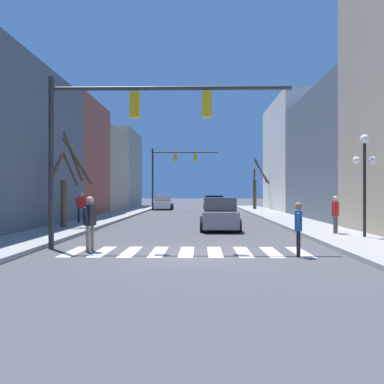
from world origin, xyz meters
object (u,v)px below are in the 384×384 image
car_parked_left_mid (214,204)px  pedestrian_near_right_corner (335,211)px  car_at_intersection (163,203)px  traffic_signal_far (171,165)px  street_tree_left_near (67,184)px  street_tree_left_mid (256,186)px  pedestrian_waiting_at_curb (298,224)px  pedestrian_crossing_street (90,219)px  street_lamp_right_corner (365,164)px  pedestrian_on_left_sidewalk (81,204)px  car_driving_away_lane (219,215)px  traffic_signal_near (125,122)px

car_parked_left_mid → pedestrian_near_right_corner: size_ratio=3.01×
car_at_intersection → traffic_signal_far: bearing=-154.5°
street_tree_left_near → street_tree_left_mid: size_ratio=0.90×
street_tree_left_near → pedestrian_waiting_at_curb: bearing=-43.6°
pedestrian_crossing_street → street_tree_left_near: bearing=35.8°
street_lamp_right_corner → street_tree_left_near: bearing=160.0°
pedestrian_crossing_street → pedestrian_waiting_at_curb: size_ratio=1.10×
car_at_intersection → street_tree_left_near: size_ratio=0.91×
pedestrian_on_left_sidewalk → pedestrian_waiting_at_curb: bearing=113.9°
pedestrian_near_right_corner → street_lamp_right_corner: bearing=56.5°
street_lamp_right_corner → car_driving_away_lane: street_lamp_right_corner is taller
street_lamp_right_corner → pedestrian_on_left_sidewalk: size_ratio=2.29×
traffic_signal_far → pedestrian_on_left_sidewalk: traffic_signal_far is taller
car_driving_away_lane → car_parked_left_mid: bearing=-0.8°
traffic_signal_near → street_tree_left_mid: size_ratio=1.51×
street_lamp_right_corner → pedestrian_on_left_sidewalk: street_lamp_right_corner is taller
street_lamp_right_corner → car_parked_left_mid: (-5.22, 24.96, -2.27)m
pedestrian_on_left_sidewalk → car_parked_left_mid: bearing=-130.1°
car_parked_left_mid → pedestrian_crossing_street: size_ratio=2.72×
car_parked_left_mid → street_tree_left_near: 21.73m
traffic_signal_far → car_driving_away_lane: traffic_signal_far is taller
pedestrian_on_left_sidewalk → traffic_signal_far: bearing=-114.9°
traffic_signal_far → pedestrian_crossing_street: traffic_signal_far is taller
car_driving_away_lane → pedestrian_near_right_corner: size_ratio=2.60×
traffic_signal_near → pedestrian_near_right_corner: size_ratio=5.08×
car_parked_left_mid → car_at_intersection: (-5.34, 6.00, -0.02)m
street_lamp_right_corner → pedestrian_waiting_at_curb: 6.03m
traffic_signal_far → pedestrian_near_right_corner: (8.81, -27.25, -3.58)m
traffic_signal_far → pedestrian_waiting_at_curb: size_ratio=4.29×
pedestrian_crossing_street → street_tree_left_mid: bearing=-1.5°
pedestrian_on_left_sidewalk → street_tree_left_near: size_ratio=0.36×
traffic_signal_far → car_driving_away_lane: 24.66m
pedestrian_near_right_corner → street_tree_left_near: street_tree_left_near is taller
car_parked_left_mid → car_driving_away_lane: 20.24m
pedestrian_on_left_sidewalk → street_tree_left_near: (0.14, -3.26, 1.14)m
car_parked_left_mid → pedestrian_near_right_corner: 23.91m
traffic_signal_far → car_driving_away_lane: size_ratio=1.66×
street_lamp_right_corner → pedestrian_near_right_corner: (-0.70, 1.48, -1.92)m
street_lamp_right_corner → pedestrian_on_left_sidewalk: (-13.37, 8.08, -1.82)m
car_driving_away_lane → pedestrian_crossing_street: (-4.48, -8.16, 0.29)m
street_lamp_right_corner → car_at_intersection: (-10.56, 30.95, -2.29)m
car_driving_away_lane → pedestrian_near_right_corner: (4.81, -3.24, 0.34)m
pedestrian_near_right_corner → traffic_signal_far: bearing=-130.9°
car_parked_left_mid → street_tree_left_mid: street_tree_left_mid is taller
traffic_signal_near → car_at_intersection: size_ratio=1.84×
car_driving_away_lane → pedestrian_waiting_at_curb: (1.97, -9.13, 0.19)m
traffic_signal_far → pedestrian_waiting_at_curb: 33.89m
car_driving_away_lane → car_at_intersection: car_driving_away_lane is taller
pedestrian_on_left_sidewalk → pedestrian_crossing_street: (3.37, -11.53, -0.14)m
pedestrian_on_left_sidewalk → pedestrian_crossing_street: size_ratio=0.99×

